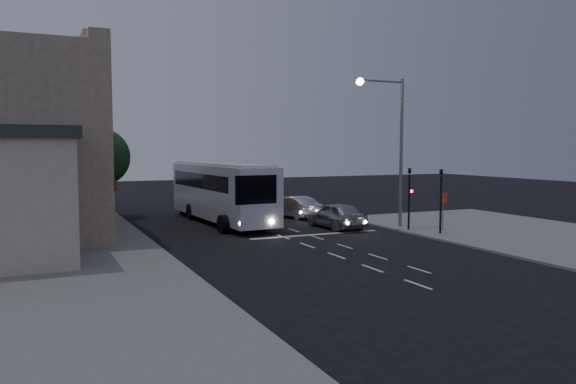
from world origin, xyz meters
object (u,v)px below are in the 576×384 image
car_suv (336,215)px  streetlight (393,135)px  car_sedan_b (260,201)px  tour_bus (221,191)px  car_sedan_c (245,196)px  traffic_signal_main (409,191)px  car_sedan_a (294,207)px  traffic_signal_side (441,193)px  street_tree (101,154)px  regulatory_sign (443,205)px

car_suv → streetlight: streetlight is taller
car_sedan_b → car_suv: bearing=103.4°
tour_bus → streetlight: streetlight is taller
car_sedan_b → car_sedan_c: 4.68m
tour_bus → traffic_signal_main: (8.92, -8.38, 0.28)m
tour_bus → car_sedan_b: tour_bus is taller
streetlight → car_sedan_c: bearing=98.9°
car_sedan_a → car_suv: bearing=79.3°
car_sedan_a → tour_bus: bearing=-5.9°
car_sedan_c → traffic_signal_side: 22.01m
car_sedan_b → street_tree: bearing=15.1°
car_suv → car_sedan_c: (0.12, 16.61, -0.14)m
car_suv → traffic_signal_main: (3.23, -3.02, 1.61)m
car_suv → tour_bus: bearing=-46.3°
streetlight → street_tree: size_ratio=1.45×
car_suv → traffic_signal_side: 6.56m
tour_bus → car_sedan_c: (5.80, 11.24, -1.47)m
street_tree → traffic_signal_main: bearing=-42.0°
traffic_signal_main → car_sedan_b: bearing=103.5°
tour_bus → car_suv: bearing=-46.4°
tour_bus → regulatory_sign: (10.62, -9.40, -0.55)m
car_sedan_c → traffic_signal_side: (3.81, -21.61, 1.74)m
tour_bus → car_sedan_b: size_ratio=2.78×
car_suv → car_sedan_b: size_ratio=1.02×
tour_bus → car_sedan_a: 5.76m
car_sedan_a → car_sedan_c: car_sedan_a is taller
traffic_signal_side → regulatory_sign: traffic_signal_side is taller
car_suv → regulatory_sign: bearing=137.8°
car_sedan_a → traffic_signal_side: (4.05, -10.94, 1.66)m
car_sedan_a → street_tree: bearing=-34.8°
street_tree → car_sedan_a: bearing=-23.0°
car_sedan_b → traffic_signal_main: bearing=115.2°
tour_bus → traffic_signal_side: bearing=-50.2°
traffic_signal_main → streetlight: size_ratio=0.46×
tour_bus → regulatory_sign: size_ratio=5.93×
regulatory_sign → street_tree: 23.40m
regulatory_sign → streetlight: (-1.96, 2.44, 4.14)m
car_suv → regulatory_sign: (4.93, -4.04, 0.79)m
tour_bus → car_sedan_a: size_ratio=2.83×
car_sedan_a → traffic_signal_side: bearing=98.5°
regulatory_sign → car_suv: bearing=140.7°
car_sedan_a → traffic_signal_main: size_ratio=1.13×
car_sedan_b → traffic_signal_main: 15.49m
streetlight → tour_bus: bearing=141.2°
car_suv → car_sedan_a: bearing=-91.8°
car_sedan_b → streetlight: 14.84m
car_sedan_a → car_sedan_b: bearing=-99.7°
tour_bus → car_suv: 7.93m
streetlight → traffic_signal_side: bearing=-74.3°
car_suv → streetlight: size_ratio=0.53×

